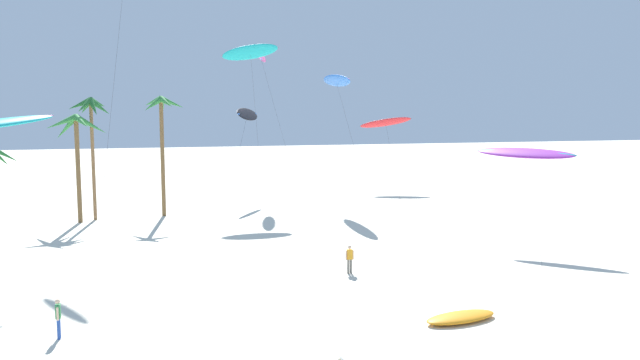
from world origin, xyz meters
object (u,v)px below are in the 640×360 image
Objects in this scene: palm_tree_3 at (91,117)px; person_foreground_walker at (350,258)px; flying_kite_1 at (260,55)px; flying_kite_8 at (336,81)px; flying_kite_2 at (525,153)px; flying_kite_0 at (386,122)px; grounded_kite_0 at (461,317)px; palm_tree_2 at (77,134)px; palm_tree_4 at (162,119)px; person_near_left at (58,317)px; flying_kite_3 at (247,114)px; flying_kite_5 at (251,52)px.

person_foreground_walker is at bearing -54.65° from palm_tree_3.
palm_tree_3 reaches higher than person_foreground_walker.
flying_kite_1 is 1.27× the size of flying_kite_8.
palm_tree_3 is at bearing 149.17° from flying_kite_2.
flying_kite_0 is 48.10m from grounded_kite_0.
palm_tree_2 reaches higher than grounded_kite_0.
palm_tree_4 reaches higher than flying_kite_0.
person_near_left is at bearing 172.19° from grounded_kite_0.
flying_kite_3 is (15.64, 9.41, 1.53)m from palm_tree_2.
palm_tree_4 reaches higher than flying_kite_3.
flying_kite_5 is 4.27× the size of grounded_kite_0.
palm_tree_3 is 30.49m from person_near_left.
flying_kite_0 is at bearing 23.20° from palm_tree_3.
palm_tree_3 is 0.99× the size of palm_tree_4.
person_near_left is (-30.97, -43.11, -6.97)m from flying_kite_0.
person_near_left is (-15.01, -6.83, 0.02)m from person_foreground_walker.
flying_kite_8 reaches higher than palm_tree_4.
flying_kite_5 reaches higher than palm_tree_4.
flying_kite_0 reaches higher than person_foreground_walker.
palm_tree_4 is 0.66× the size of flying_kite_5.
flying_kite_0 is at bearing 87.05° from flying_kite_2.
flying_kite_8 reaches higher than person_near_left.
flying_kite_2 is at bearing 48.97° from grounded_kite_0.
palm_tree_3 is at bearing 120.09° from grounded_kite_0.
grounded_kite_0 is 17.59m from person_near_left.
flying_kite_8 is at bearing 83.22° from grounded_kite_0.
palm_tree_2 is 28.22m from person_foreground_walker.
palm_tree_2 is 0.86× the size of palm_tree_4.
flying_kite_2 is at bearing -92.95° from flying_kite_0.
person_foreground_walker is at bearing 104.63° from grounded_kite_0.
flying_kite_3 is (8.76, 7.81, 0.31)m from palm_tree_4.
palm_tree_3 is 37.77m from grounded_kite_0.
flying_kite_8 is at bearing -48.84° from flying_kite_1.
palm_tree_4 reaches higher than palm_tree_2.
grounded_kite_0 is at bearing -84.58° from flying_kite_3.
flying_kite_2 is at bearing -59.28° from flying_kite_3.
flying_kite_2 is 19.22m from grounded_kite_0.
flying_kite_2 is at bearing -28.53° from palm_tree_2.
flying_kite_3 reaches higher than person_foreground_walker.
person_foreground_walker is (1.60, -26.90, -14.10)m from flying_kite_5.
flying_kite_8 reaches higher than flying_kite_0.
flying_kite_1 reaches higher than flying_kite_8.
flying_kite_3 is at bearing -144.01° from flying_kite_1.
palm_tree_2 is 18.32m from flying_kite_3.
flying_kite_3 reaches higher than person_near_left.
flying_kite_3 is 5.98× the size of person_near_left.
palm_tree_3 reaches higher than person_near_left.
palm_tree_4 is at bearing 80.80° from person_near_left.
flying_kite_2 is at bearing -30.83° from palm_tree_3.
flying_kite_8 is at bearing -129.99° from flying_kite_0.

